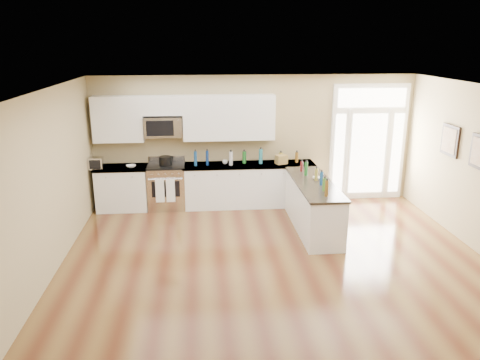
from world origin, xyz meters
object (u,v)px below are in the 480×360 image
object	(u,v)px
peninsula_cabinet	(313,207)
kitchen_range	(167,186)
stockpot	(165,161)
toaster_oven	(96,163)

from	to	relation	value
peninsula_cabinet	kitchen_range	xyz separation A→B (m)	(-2.86, 1.45, 0.04)
stockpot	toaster_oven	xyz separation A→B (m)	(-1.42, -0.12, 0.01)
peninsula_cabinet	toaster_oven	bearing A→B (deg)	162.76
toaster_oven	kitchen_range	bearing A→B (deg)	4.20
stockpot	toaster_oven	distance (m)	1.42
toaster_oven	stockpot	bearing A→B (deg)	4.18
peninsula_cabinet	toaster_oven	world-z (taller)	toaster_oven
toaster_oven	peninsula_cabinet	bearing A→B (deg)	-17.94
kitchen_range	toaster_oven	world-z (taller)	toaster_oven
peninsula_cabinet	toaster_oven	distance (m)	4.52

